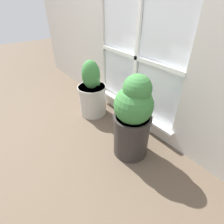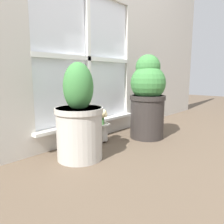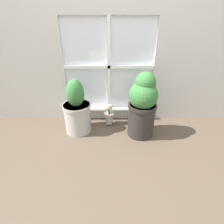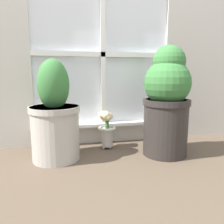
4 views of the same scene
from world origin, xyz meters
name	(u,v)px [view 4 (image 4 of 4)]	position (x,y,z in m)	size (l,w,h in m)	color
ground_plane	(123,175)	(0.00, 0.00, 0.00)	(10.00, 10.00, 0.00)	brown
potted_plant_left	(55,119)	(-0.37, 0.32, 0.27)	(0.32, 0.32, 0.65)	#B7B2A8
potted_plant_right	(167,101)	(0.37, 0.25, 0.37)	(0.32, 0.32, 0.74)	#2D2826
flower_vase	(106,126)	(-0.01, 0.45, 0.17)	(0.13, 0.13, 0.29)	#BCB7AD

